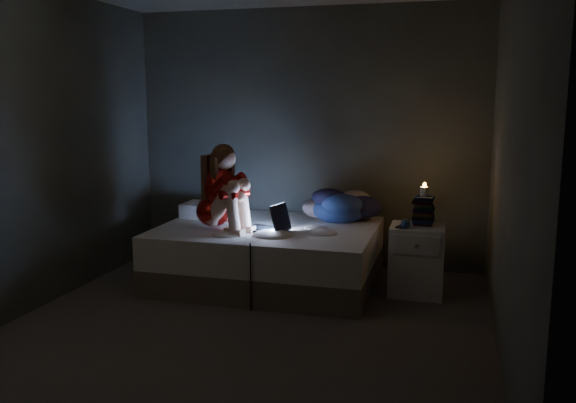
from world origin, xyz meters
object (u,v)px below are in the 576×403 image
at_px(woman, 213,186).
at_px(nightstand, 416,260).
at_px(bed, 268,255).
at_px(candle, 424,190).
at_px(laptop, 265,216).
at_px(phone, 402,226).

distance_m(woman, nightstand, 1.91).
distance_m(bed, nightstand, 1.35).
height_order(nightstand, candle, candle).
bearing_deg(laptop, woman, -159.44).
xyz_separation_m(laptop, phone, (1.20, 0.13, -0.05)).
bearing_deg(woman, bed, 47.12).
distance_m(laptop, nightstand, 1.39).
distance_m(bed, laptop, 0.45).
height_order(laptop, candle, candle).
relative_size(bed, phone, 14.01).
distance_m(nightstand, phone, 0.35).
height_order(laptop, nightstand, laptop).
distance_m(bed, candle, 1.54).
relative_size(laptop, nightstand, 0.62).
height_order(bed, phone, phone).
bearing_deg(nightstand, woman, -172.51).
relative_size(bed, laptop, 5.17).
bearing_deg(laptop, candle, 26.77).
distance_m(laptop, candle, 1.41).
relative_size(bed, candle, 24.52).
distance_m(laptop, phone, 1.20).
bearing_deg(laptop, phone, 21.30).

